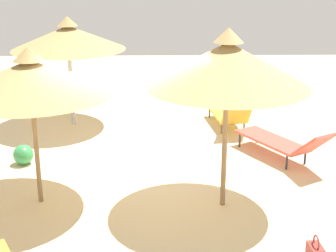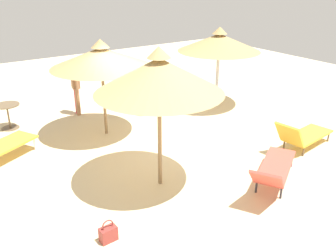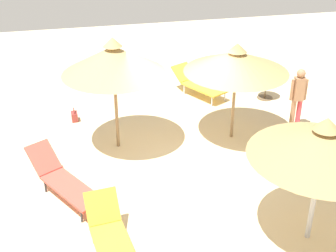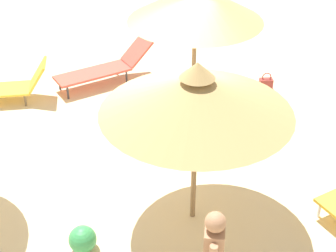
{
  "view_description": "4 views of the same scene",
  "coord_description": "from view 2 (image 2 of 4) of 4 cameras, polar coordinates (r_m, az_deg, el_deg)",
  "views": [
    {
      "loc": [
        -0.5,
        8.33,
        3.89
      ],
      "look_at": [
        -0.66,
        0.17,
        1.12
      ],
      "focal_mm": 54.4,
      "sensor_mm": 36.0,
      "label": 1
    },
    {
      "loc": [
        -7.06,
        4.44,
        4.08
      ],
      "look_at": [
        -0.44,
        -0.07,
        0.7
      ],
      "focal_mm": 38.75,
      "sensor_mm": 36.0,
      "label": 2
    },
    {
      "loc": [
        -2.6,
        -9.59,
        6.1
      ],
      "look_at": [
        -0.5,
        -0.34,
        1.08
      ],
      "focal_mm": 50.31,
      "sensor_mm": 36.0,
      "label": 3
    },
    {
      "loc": [
        7.18,
        0.21,
        5.28
      ],
      "look_at": [
        -0.23,
        0.36,
        0.55
      ],
      "focal_mm": 53.62,
      "sensor_mm": 36.0,
      "label": 4
    }
  ],
  "objects": [
    {
      "name": "ground",
      "position": [
        9.31,
        -1.87,
        -3.45
      ],
      "size": [
        24.0,
        24.0,
        0.1
      ],
      "primitive_type": "cube",
      "color": "beige"
    },
    {
      "name": "parasol_umbrella_center",
      "position": [
        9.51,
        -10.48,
        10.56
      ],
      "size": [
        2.61,
        2.61,
        2.57
      ],
      "color": "olive",
      "rests_on": "ground"
    },
    {
      "name": "parasol_umbrella_back",
      "position": [
        11.8,
        8.04,
        12.9
      ],
      "size": [
        2.62,
        2.62,
        2.56
      ],
      "color": "#B2B2B7",
      "rests_on": "ground"
    },
    {
      "name": "parasol_umbrella_near_left",
      "position": [
        6.81,
        -1.41,
        7.95
      ],
      "size": [
        2.49,
        2.49,
        2.87
      ],
      "color": "olive",
      "rests_on": "ground"
    },
    {
      "name": "lounge_chair_near_right",
      "position": [
        7.73,
        16.27,
        -6.58
      ],
      "size": [
        1.63,
        2.23,
        0.86
      ],
      "color": "#CC4C3F",
      "rests_on": "ground"
    },
    {
      "name": "lounge_chair_far_right",
      "position": [
        9.63,
        20.39,
        -1.35
      ],
      "size": [
        0.86,
        1.93,
        0.86
      ],
      "color": "gold",
      "rests_on": "ground"
    },
    {
      "name": "person_standing_front",
      "position": [
        11.42,
        -14.35,
        6.44
      ],
      "size": [
        0.45,
        0.26,
        1.72
      ],
      "color": "#A57554",
      "rests_on": "ground"
    },
    {
      "name": "handbag",
      "position": [
        6.28,
        -9.38,
        -16.34
      ],
      "size": [
        0.18,
        0.29,
        0.41
      ],
      "color": "maroon",
      "rests_on": "ground"
    },
    {
      "name": "side_table_round",
      "position": [
        11.1,
        -23.9,
        2.02
      ],
      "size": [
        0.7,
        0.7,
        0.72
      ],
      "color": "brown",
      "rests_on": "ground"
    },
    {
      "name": "beach_ball",
      "position": [
        11.31,
        -3.92,
        2.76
      ],
      "size": [
        0.39,
        0.39,
        0.39
      ],
      "primitive_type": "sphere",
      "color": "#338C4C",
      "rests_on": "ground"
    }
  ]
}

